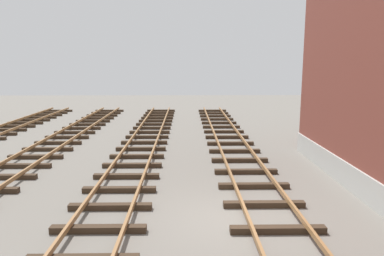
% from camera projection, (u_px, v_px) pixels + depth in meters
% --- Properties ---
extents(ground_plane, '(80.00, 80.00, 0.00)m').
position_uv_depth(ground_plane, '(233.00, 219.00, 10.20)').
color(ground_plane, slate).
extents(track_near_building, '(2.50, 47.62, 0.32)m').
position_uv_depth(track_near_building, '(270.00, 215.00, 10.19)').
color(track_near_building, '#38281C').
rests_on(track_near_building, ground).
extents(track_centre, '(2.50, 47.62, 0.32)m').
position_uv_depth(track_centre, '(105.00, 216.00, 10.12)').
color(track_centre, '#38281C').
rests_on(track_centre, ground).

